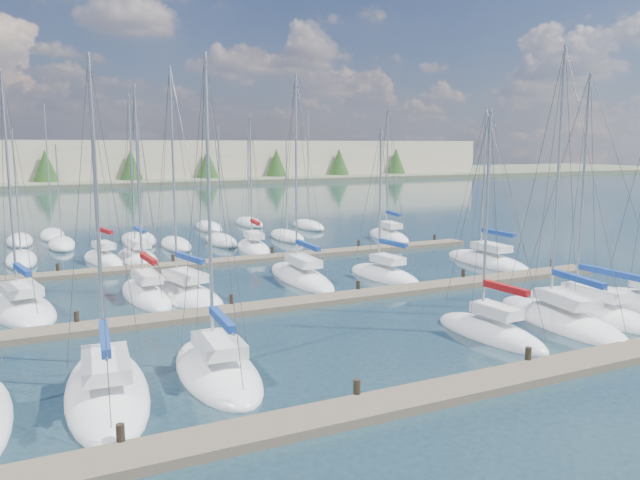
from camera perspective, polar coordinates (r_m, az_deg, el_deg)
name	(u,v)px	position (r m, az deg, el deg)	size (l,w,h in m)	color
ground	(151,221)	(77.10, -15.23, 1.71)	(400.00, 400.00, 0.00)	#213943
dock_near	(464,388)	(24.09, 12.99, -13.04)	(44.00, 1.93, 1.10)	#6B5E4C
dock_mid	(304,302)	(35.48, -1.44, -5.71)	(44.00, 1.93, 1.10)	#6B5E4C
dock_far	(228,261)	(48.26, -8.40, -1.93)	(44.00, 1.93, 1.10)	#6B5E4C
sailboat_c	(217,370)	(25.44, -9.37, -11.66)	(3.37, 8.02, 13.18)	white
sailboat_n	(103,259)	(51.09, -19.20, -1.68)	(3.31, 7.02, 12.47)	white
sailboat_h	(21,309)	(37.65, -25.66, -5.70)	(4.58, 8.61, 13.69)	white
sailboat_j	(183,294)	(38.15, -12.43, -4.84)	(4.66, 8.95, 14.22)	white
sailboat_l	(384,275)	(42.68, 5.90, -3.24)	(3.02, 7.21, 10.94)	white
sailboat_b	(107,391)	(24.43, -18.90, -12.94)	(3.81, 9.67, 12.89)	white
sailboat_r	(389,236)	(60.84, 6.31, 0.35)	(3.93, 8.68, 13.72)	white
sailboat_d	(490,333)	(30.84, 15.31, -8.18)	(2.53, 6.86, 11.37)	white
sailboat_i	(146,294)	(38.50, -15.63, -4.82)	(2.64, 8.10, 13.19)	white
sailboat_f	(588,311)	(36.39, 23.26, -6.02)	(2.82, 9.54, 13.46)	white
sailboat_m	(487,261)	(49.27, 15.02, -1.89)	(3.00, 9.03, 12.44)	white
sailboat_e	(560,319)	(34.29, 21.07, -6.77)	(4.44, 9.64, 14.57)	white
sailboat_o	(138,258)	(51.03, -16.33, -1.56)	(3.21, 7.39, 13.60)	white
sailboat_p	(253,248)	(54.04, -6.10, -0.71)	(3.44, 7.52, 12.50)	white
sailboat_k	(301,277)	(41.99, -1.76, -3.39)	(3.09, 9.69, 14.37)	white
distant_boats	(138,239)	(60.45, -16.33, 0.09)	(36.93, 20.75, 13.30)	#9EA0A5
shoreline	(17,151)	(165.00, -25.98, 7.31)	(400.00, 60.00, 38.00)	#666B51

